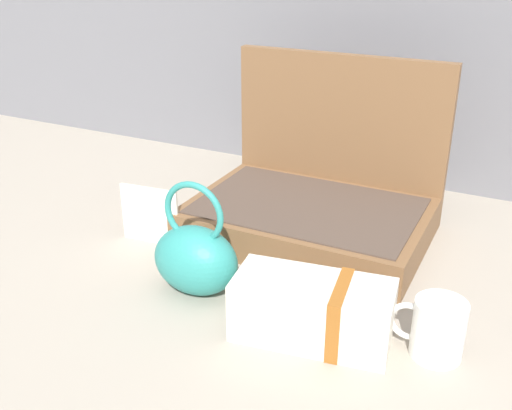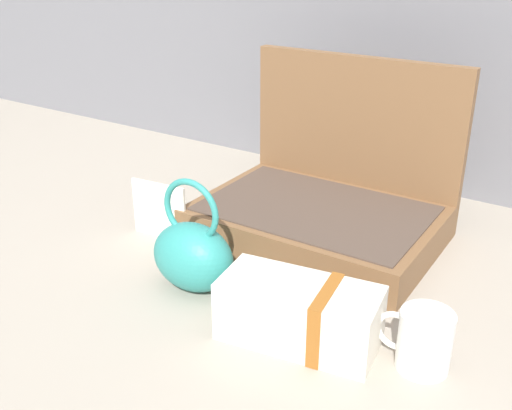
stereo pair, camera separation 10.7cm
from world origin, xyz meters
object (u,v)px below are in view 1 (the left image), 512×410
(cream_toiletry_bag, at_px, (315,310))
(coffee_mug, at_px, (437,329))
(info_card_left, at_px, (151,215))
(open_suitcase, at_px, (316,198))
(teal_pouch_handbag, at_px, (196,257))

(cream_toiletry_bag, xyz_separation_m, coffee_mug, (0.18, 0.04, -0.00))
(cream_toiletry_bag, xyz_separation_m, info_card_left, (-0.42, 0.15, 0.01))
(open_suitcase, distance_m, coffee_mug, 0.45)
(teal_pouch_handbag, relative_size, info_card_left, 1.65)
(teal_pouch_handbag, height_order, cream_toiletry_bag, teal_pouch_handbag)
(cream_toiletry_bag, relative_size, info_card_left, 2.03)
(open_suitcase, relative_size, coffee_mug, 4.14)
(open_suitcase, height_order, cream_toiletry_bag, open_suitcase)
(cream_toiletry_bag, bearing_deg, open_suitcase, 111.12)
(coffee_mug, distance_m, info_card_left, 0.61)
(info_card_left, bearing_deg, open_suitcase, 30.00)
(coffee_mug, bearing_deg, info_card_left, 169.28)
(teal_pouch_handbag, xyz_separation_m, info_card_left, (-0.18, 0.12, -0.01))
(info_card_left, bearing_deg, teal_pouch_handbag, -39.37)
(cream_toiletry_bag, height_order, info_card_left, info_card_left)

